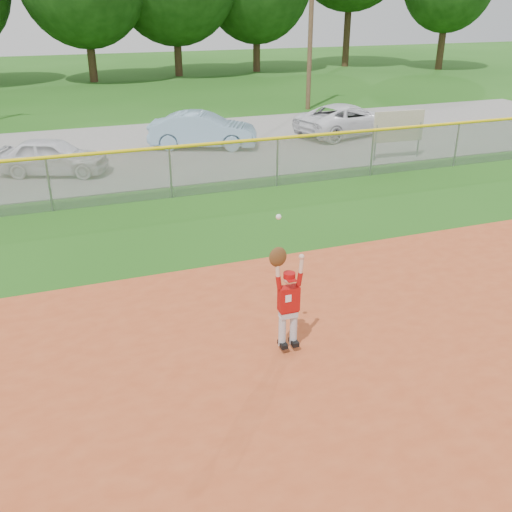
% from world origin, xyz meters
% --- Properties ---
extents(ground, '(120.00, 120.00, 0.00)m').
position_xyz_m(ground, '(0.00, 0.00, 0.00)').
color(ground, '#1E5313').
rests_on(ground, ground).
extents(parking_strip, '(44.00, 10.00, 0.03)m').
position_xyz_m(parking_strip, '(0.00, 16.00, 0.01)').
color(parking_strip, slate).
rests_on(parking_strip, ground).
extents(car_white_a, '(3.81, 2.62, 1.20)m').
position_xyz_m(car_white_a, '(-3.11, 13.69, 0.63)').
color(car_white_a, silver).
rests_on(car_white_a, parking_strip).
extents(car_blue, '(4.34, 2.90, 1.35)m').
position_xyz_m(car_blue, '(2.50, 15.55, 0.71)').
color(car_blue, '#80A6BF').
rests_on(car_blue, parking_strip).
extents(car_white_b, '(5.08, 3.33, 1.30)m').
position_xyz_m(car_white_b, '(8.84, 15.64, 0.68)').
color(car_white_b, white).
rests_on(car_white_b, parking_strip).
extents(sponsor_sign, '(1.97, 0.16, 1.75)m').
position_xyz_m(sponsor_sign, '(8.60, 11.48, 1.15)').
color(sponsor_sign, gray).
rests_on(sponsor_sign, ground).
extents(outfield_fence, '(40.06, 0.10, 1.55)m').
position_xyz_m(outfield_fence, '(0.00, 10.00, 0.88)').
color(outfield_fence, gray).
rests_on(outfield_fence, ground).
extents(power_lines, '(19.40, 0.24, 9.00)m').
position_xyz_m(power_lines, '(1.00, 22.00, 4.68)').
color(power_lines, '#4C3823').
rests_on(power_lines, ground).
extents(ballplayer, '(0.58, 0.25, 2.31)m').
position_xyz_m(ballplayer, '(-0.00, 1.45, 1.02)').
color(ballplayer, silver).
rests_on(ballplayer, ground).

